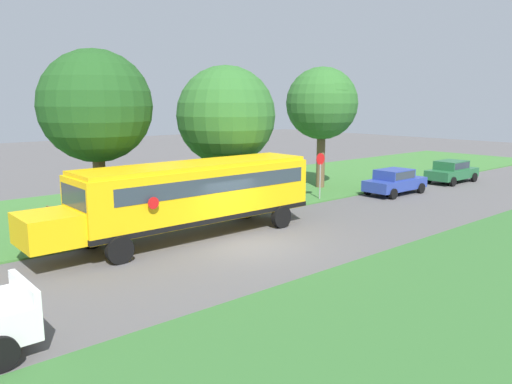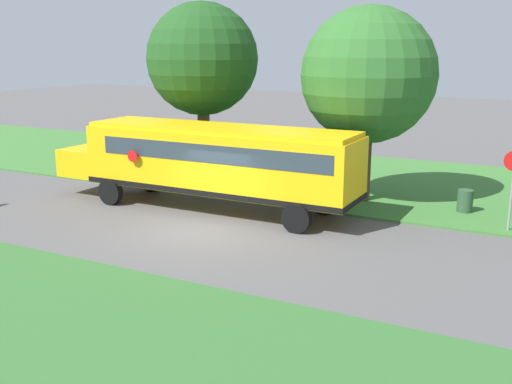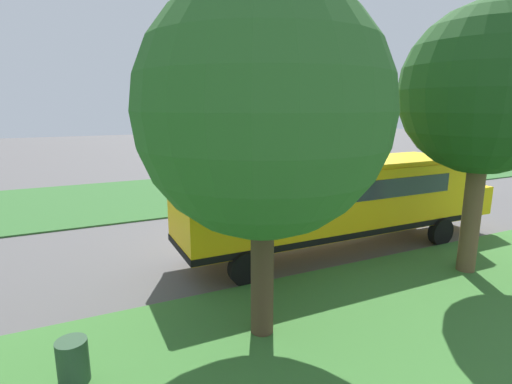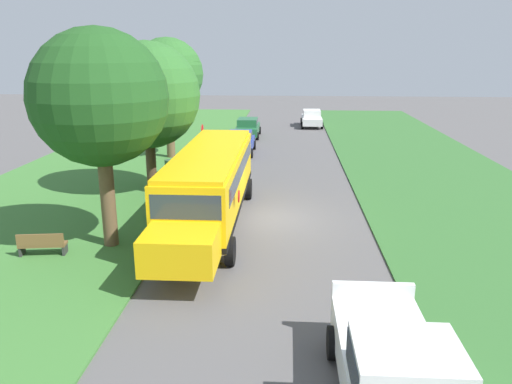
{
  "view_description": "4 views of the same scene",
  "coord_description": "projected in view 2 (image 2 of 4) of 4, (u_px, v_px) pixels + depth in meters",
  "views": [
    {
      "loc": [
        14.68,
        -12.31,
        5.68
      ],
      "look_at": [
        -0.96,
        1.11,
        1.92
      ],
      "focal_mm": 35.0,
      "sensor_mm": 36.0,
      "label": 1
    },
    {
      "loc": [
        16.04,
        10.51,
        5.97
      ],
      "look_at": [
        -1.82,
        1.19,
        1.08
      ],
      "focal_mm": 42.0,
      "sensor_mm": 36.0,
      "label": 2
    },
    {
      "loc": [
        -13.57,
        7.25,
        5.05
      ],
      "look_at": [
        -0.19,
        0.87,
        1.82
      ],
      "focal_mm": 28.0,
      "sensor_mm": 36.0,
      "label": 3
    },
    {
      "loc": [
        0.53,
        -20.51,
        7.06
      ],
      "look_at": [
        -0.74,
        -0.59,
        1.36
      ],
      "focal_mm": 35.0,
      "sensor_mm": 36.0,
      "label": 4
    }
  ],
  "objects": [
    {
      "name": "oak_tree_roadside_mid",
      "position": [
        373.0,
        73.0,
        22.62
      ],
      "size": [
        5.16,
        5.16,
        7.52
      ],
      "color": "#4C3826",
      "rests_on": "ground"
    },
    {
      "name": "grass_verge",
      "position": [
        313.0,
        175.0,
        28.56
      ],
      "size": [
        12.0,
        80.0,
        0.08
      ],
      "primitive_type": "cube",
      "color": "#3D7533",
      "rests_on": "ground"
    },
    {
      "name": "trash_bin",
      "position": [
        465.0,
        202.0,
        21.91
      ],
      "size": [
        0.56,
        0.56,
        0.9
      ],
      "primitive_type": "cylinder",
      "color": "#2D4C33",
      "rests_on": "ground"
    },
    {
      "name": "oak_tree_beside_bus",
      "position": [
        204.0,
        59.0,
        25.31
      ],
      "size": [
        4.76,
        4.76,
        7.86
      ],
      "color": "brown",
      "rests_on": "ground"
    },
    {
      "name": "ground_plane",
      "position": [
        199.0,
        231.0,
        19.95
      ],
      "size": [
        120.0,
        120.0,
        0.0
      ],
      "primitive_type": "plane",
      "color": "#565454"
    },
    {
      "name": "park_bench",
      "position": [
        207.0,
        164.0,
        28.85
      ],
      "size": [
        1.65,
        0.72,
        0.92
      ],
      "color": "brown",
      "rests_on": "ground"
    },
    {
      "name": "school_bus",
      "position": [
        213.0,
        159.0,
        22.19
      ],
      "size": [
        2.85,
        12.42,
        3.16
      ],
      "color": "yellow",
      "rests_on": "ground"
    }
  ]
}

